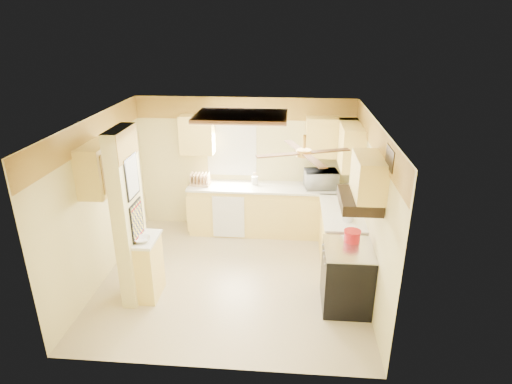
# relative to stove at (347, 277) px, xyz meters

# --- Properties ---
(floor) EXTENTS (4.00, 4.00, 0.00)m
(floor) POSITION_rel_stove_xyz_m (-1.67, 0.55, -0.46)
(floor) COLOR tan
(floor) RESTS_ON ground
(ceiling) EXTENTS (4.00, 4.00, 0.00)m
(ceiling) POSITION_rel_stove_xyz_m (-1.67, 0.55, 2.04)
(ceiling) COLOR white
(ceiling) RESTS_ON wall_back
(wall_back) EXTENTS (4.00, 0.00, 4.00)m
(wall_back) POSITION_rel_stove_xyz_m (-1.67, 2.45, 0.79)
(wall_back) COLOR #E2D38A
(wall_back) RESTS_ON floor
(wall_front) EXTENTS (4.00, 0.00, 4.00)m
(wall_front) POSITION_rel_stove_xyz_m (-1.67, -1.35, 0.79)
(wall_front) COLOR #E2D38A
(wall_front) RESTS_ON floor
(wall_left) EXTENTS (0.00, 3.80, 3.80)m
(wall_left) POSITION_rel_stove_xyz_m (-3.67, 0.55, 0.79)
(wall_left) COLOR #E2D38A
(wall_left) RESTS_ON floor
(wall_right) EXTENTS (0.00, 3.80, 3.80)m
(wall_right) POSITION_rel_stove_xyz_m (0.33, 0.55, 0.79)
(wall_right) COLOR #E2D38A
(wall_right) RESTS_ON floor
(wallpaper_border) EXTENTS (4.00, 0.02, 0.40)m
(wallpaper_border) POSITION_rel_stove_xyz_m (-1.67, 2.43, 1.84)
(wallpaper_border) COLOR gold
(wallpaper_border) RESTS_ON wall_back
(partition_column) EXTENTS (0.20, 0.70, 2.50)m
(partition_column) POSITION_rel_stove_xyz_m (-3.02, 0.00, 0.79)
(partition_column) COLOR #E2D38A
(partition_column) RESTS_ON floor
(partition_ledge) EXTENTS (0.25, 0.55, 0.90)m
(partition_ledge) POSITION_rel_stove_xyz_m (-2.80, 0.00, -0.01)
(partition_ledge) COLOR #FCD76D
(partition_ledge) RESTS_ON floor
(ledge_top) EXTENTS (0.28, 0.58, 0.04)m
(ledge_top) POSITION_rel_stove_xyz_m (-2.80, 0.00, 0.46)
(ledge_top) COLOR silver
(ledge_top) RESTS_ON partition_ledge
(lower_cabinets_back) EXTENTS (3.00, 0.60, 0.90)m
(lower_cabinets_back) POSITION_rel_stove_xyz_m (-1.17, 2.15, -0.01)
(lower_cabinets_back) COLOR #FCD76D
(lower_cabinets_back) RESTS_ON floor
(lower_cabinets_right) EXTENTS (0.60, 1.40, 0.90)m
(lower_cabinets_right) POSITION_rel_stove_xyz_m (0.03, 1.15, -0.01)
(lower_cabinets_right) COLOR #FCD76D
(lower_cabinets_right) RESTS_ON floor
(countertop_back) EXTENTS (3.04, 0.64, 0.04)m
(countertop_back) POSITION_rel_stove_xyz_m (-1.17, 2.14, 0.46)
(countertop_back) COLOR silver
(countertop_back) RESTS_ON lower_cabinets_back
(countertop_right) EXTENTS (0.64, 1.44, 0.04)m
(countertop_right) POSITION_rel_stove_xyz_m (0.02, 1.15, 0.46)
(countertop_right) COLOR silver
(countertop_right) RESTS_ON lower_cabinets_right
(dishwasher_panel) EXTENTS (0.58, 0.02, 0.80)m
(dishwasher_panel) POSITION_rel_stove_xyz_m (-1.92, 1.84, -0.03)
(dishwasher_panel) COLOR white
(dishwasher_panel) RESTS_ON lower_cabinets_back
(window) EXTENTS (0.92, 0.02, 1.02)m
(window) POSITION_rel_stove_xyz_m (-1.92, 2.44, 1.09)
(window) COLOR white
(window) RESTS_ON wall_back
(upper_cab_back_left) EXTENTS (0.60, 0.35, 0.70)m
(upper_cab_back_left) POSITION_rel_stove_xyz_m (-2.52, 2.27, 1.39)
(upper_cab_back_left) COLOR #FCD76D
(upper_cab_back_left) RESTS_ON wall_back
(upper_cab_back_right) EXTENTS (0.90, 0.35, 0.70)m
(upper_cab_back_right) POSITION_rel_stove_xyz_m (-0.12, 2.27, 1.39)
(upper_cab_back_right) COLOR #FCD76D
(upper_cab_back_right) RESTS_ON wall_back
(upper_cab_right) EXTENTS (0.35, 1.00, 0.70)m
(upper_cab_right) POSITION_rel_stove_xyz_m (0.16, 1.80, 1.39)
(upper_cab_right) COLOR #FCD76D
(upper_cab_right) RESTS_ON wall_right
(upper_cab_left_wall) EXTENTS (0.35, 0.75, 0.70)m
(upper_cab_left_wall) POSITION_rel_stove_xyz_m (-3.49, 0.30, 1.39)
(upper_cab_left_wall) COLOR #FCD76D
(upper_cab_left_wall) RESTS_ON wall_left
(upper_cab_over_stove) EXTENTS (0.35, 0.76, 0.52)m
(upper_cab_over_stove) POSITION_rel_stove_xyz_m (0.16, 0.00, 1.49)
(upper_cab_over_stove) COLOR #FCD76D
(upper_cab_over_stove) RESTS_ON wall_right
(stove) EXTENTS (0.68, 0.77, 0.92)m
(stove) POSITION_rel_stove_xyz_m (0.00, 0.00, 0.00)
(stove) COLOR black
(stove) RESTS_ON floor
(range_hood) EXTENTS (0.50, 0.76, 0.14)m
(range_hood) POSITION_rel_stove_xyz_m (0.07, 0.00, 1.16)
(range_hood) COLOR black
(range_hood) RESTS_ON upper_cab_over_stove
(poster_menu) EXTENTS (0.02, 0.42, 0.57)m
(poster_menu) POSITION_rel_stove_xyz_m (-2.91, 0.00, 1.39)
(poster_menu) COLOR black
(poster_menu) RESTS_ON partition_column
(poster_nashville) EXTENTS (0.02, 0.42, 0.57)m
(poster_nashville) POSITION_rel_stove_xyz_m (-2.91, 0.00, 0.74)
(poster_nashville) COLOR black
(poster_nashville) RESTS_ON partition_column
(ceiling_light_panel) EXTENTS (1.35, 0.95, 0.06)m
(ceiling_light_panel) POSITION_rel_stove_xyz_m (-1.57, 1.05, 2.00)
(ceiling_light_panel) COLOR brown
(ceiling_light_panel) RESTS_ON ceiling
(ceiling_fan) EXTENTS (1.15, 1.15, 0.26)m
(ceiling_fan) POSITION_rel_stove_xyz_m (-0.67, -0.15, 1.83)
(ceiling_fan) COLOR gold
(ceiling_fan) RESTS_ON ceiling
(vent_grate) EXTENTS (0.02, 0.40, 0.25)m
(vent_grate) POSITION_rel_stove_xyz_m (0.31, -0.35, 1.84)
(vent_grate) COLOR black
(vent_grate) RESTS_ON wall_right
(microwave) EXTENTS (0.63, 0.47, 0.32)m
(microwave) POSITION_rel_stove_xyz_m (-0.26, 2.17, 0.64)
(microwave) COLOR white
(microwave) RESTS_ON countertop_back
(bowl) EXTENTS (0.28, 0.28, 0.05)m
(bowl) POSITION_rel_stove_xyz_m (-2.82, -0.09, 0.51)
(bowl) COLOR white
(bowl) RESTS_ON ledge_top
(dutch_oven) EXTENTS (0.24, 0.24, 0.16)m
(dutch_oven) POSITION_rel_stove_xyz_m (0.06, 0.20, 0.54)
(dutch_oven) COLOR red
(dutch_oven) RESTS_ON stove
(kettle) EXTENTS (0.17, 0.17, 0.26)m
(kettle) POSITION_rel_stove_xyz_m (0.07, 0.81, 0.60)
(kettle) COLOR silver
(kettle) RESTS_ON countertop_right
(dish_rack) EXTENTS (0.38, 0.29, 0.21)m
(dish_rack) POSITION_rel_stove_xyz_m (-2.48, 2.13, 0.56)
(dish_rack) COLOR tan
(dish_rack) RESTS_ON countertop_back
(utensil_crock) EXTENTS (0.12, 0.12, 0.24)m
(utensil_crock) POSITION_rel_stove_xyz_m (-1.47, 2.22, 0.56)
(utensil_crock) COLOR white
(utensil_crock) RESTS_ON countertop_back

